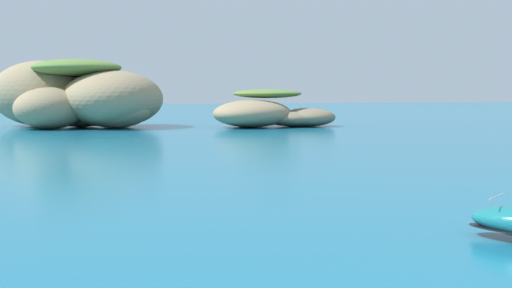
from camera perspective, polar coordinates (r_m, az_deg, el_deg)
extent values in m
ellipsoid|color=#9E8966|center=(83.81, -11.85, 3.71)|extent=(15.03, 17.13, 6.84)
ellipsoid|color=#9E8966|center=(82.04, -11.68, 3.01)|extent=(11.85, 12.20, 4.87)
ellipsoid|color=#9E8966|center=(82.50, -16.75, 2.89)|extent=(11.82, 11.98, 4.81)
ellipsoid|color=#9E8966|center=(85.29, -11.49, 3.63)|extent=(11.84, 11.91, 6.55)
ellipsoid|color=#9E8966|center=(89.08, -17.43, 4.05)|extent=(16.28, 15.60, 8.10)
ellipsoid|color=#84755B|center=(85.48, -14.37, 2.85)|extent=(10.15, 8.73, 4.38)
ellipsoid|color=olive|center=(84.88, -14.73, 6.19)|extent=(10.56, 9.60, 1.99)
ellipsoid|color=#84755B|center=(84.33, 4.36, 2.25)|extent=(8.72, 8.69, 2.28)
ellipsoid|color=#84755B|center=(83.24, -1.02, 2.55)|extent=(6.73, 6.97, 3.22)
ellipsoid|color=#9E8966|center=(82.44, -0.28, 2.56)|extent=(14.01, 13.57, 3.29)
ellipsoid|color=#84755B|center=(84.40, 3.38, 2.18)|extent=(11.36, 10.24, 2.06)
ellipsoid|color=olive|center=(85.28, 0.94, 4.23)|extent=(8.67, 7.88, 1.12)
cylinder|color=silver|center=(22.45, 19.44, -4.14)|extent=(1.19, 0.91, 0.04)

